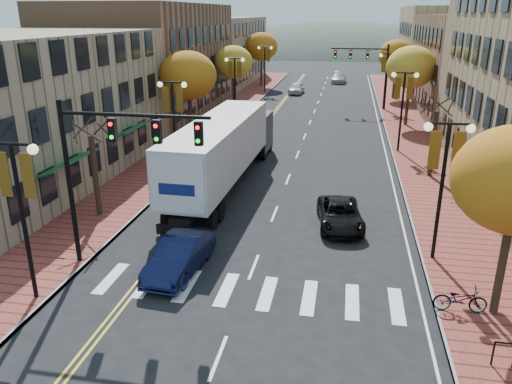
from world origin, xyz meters
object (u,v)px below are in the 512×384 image
at_px(semi_truck, 226,145).
at_px(black_suv, 340,215).
at_px(navy_sedan, 180,256).
at_px(bicycle, 460,299).

height_order(semi_truck, black_suv, semi_truck).
bearing_deg(navy_sedan, semi_truck, 98.87).
height_order(navy_sedan, black_suv, navy_sedan).
bearing_deg(semi_truck, navy_sedan, -84.60).
relative_size(navy_sedan, black_suv, 0.99).
xyz_separation_m(navy_sedan, bicycle, (10.70, -1.22, -0.11)).
bearing_deg(bicycle, navy_sedan, 80.84).
relative_size(semi_truck, bicycle, 9.40).
bearing_deg(bicycle, semi_truck, 39.97).
relative_size(navy_sedan, bicycle, 2.44).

